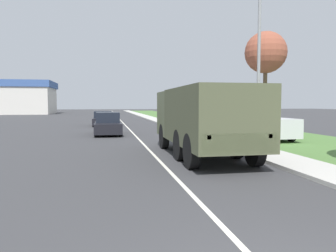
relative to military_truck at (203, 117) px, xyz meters
The scene contains 11 objects.
ground_plane 30.29m from the military_truck, 93.54° to the left, with size 180.00×180.00×0.00m, color #38383A.
lane_centre_stripe 30.29m from the military_truck, 93.54° to the left, with size 0.12×120.00×0.00m.
sidewalk_right 30.35m from the military_truck, 85.02° to the left, with size 1.80×120.00×0.12m.
grass_strip_right 31.04m from the military_truck, 76.89° to the left, with size 7.00×120.00×0.02m.
military_truck is the anchor object (origin of this frame).
car_nearest_ahead 10.96m from the military_truck, 109.49° to the left, with size 1.77×4.53×1.53m.
car_second_ahead 20.21m from the military_truck, 101.53° to the left, with size 1.90×4.84×1.41m.
pickup_truck 8.28m from the military_truck, 48.30° to the left, with size 1.95×5.64×1.94m.
lamp_post 3.87m from the military_truck, 22.13° to the left, with size 1.69×0.24×6.77m.
tree_mid_right 10.82m from the military_truck, 49.24° to the left, with size 2.73×2.73×6.83m.
building_distant 66.28m from the military_truck, 111.40° to the left, with size 19.21×12.64×6.87m.
Camera 1 is at (-1.95, -2.70, 2.10)m, focal length 35.00 mm.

